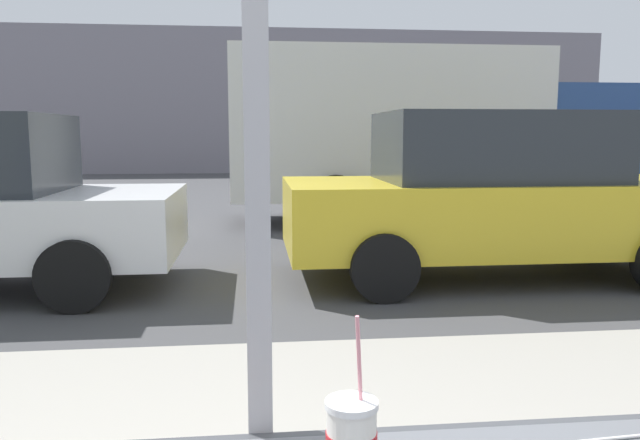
# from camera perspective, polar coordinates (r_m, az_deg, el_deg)

# --- Properties ---
(ground_plane) EXTENTS (60.00, 60.00, 0.00)m
(ground_plane) POSITION_cam_1_polar(r_m,az_deg,el_deg) (9.30, -6.04, -1.64)
(ground_plane) COLOR #424244
(building_facade_far) EXTENTS (28.00, 1.20, 5.52)m
(building_facade_far) POSITION_cam_1_polar(r_m,az_deg,el_deg) (25.05, -6.25, 10.68)
(building_facade_far) COLOR gray
(building_facade_far) RESTS_ON ground
(loose_straw) EXTENTS (0.19, 0.02, 0.01)m
(loose_straw) POSITION_cam_1_polar(r_m,az_deg,el_deg) (1.43, 24.15, -17.85)
(loose_straw) COLOR white
(loose_straw) RESTS_ON window_counter
(parked_car_yellow) EXTENTS (4.44, 1.93, 1.76)m
(parked_car_yellow) POSITION_cam_1_polar(r_m,az_deg,el_deg) (6.89, 15.60, 2.19)
(parked_car_yellow) COLOR gold
(parked_car_yellow) RESTS_ON ground
(box_truck) EXTENTS (6.95, 2.44, 2.91)m
(box_truck) POSITION_cam_1_polar(r_m,az_deg,el_deg) (11.14, 9.46, 8.11)
(box_truck) COLOR silver
(box_truck) RESTS_ON ground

